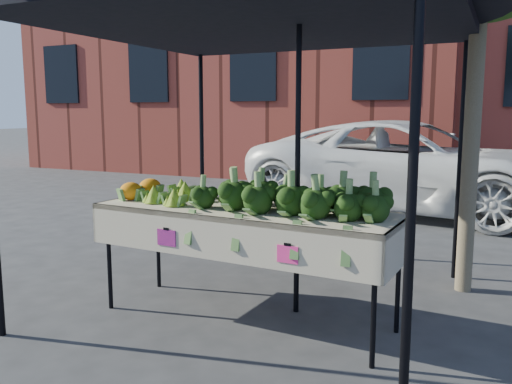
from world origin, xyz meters
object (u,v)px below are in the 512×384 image
vehicle (415,45)px  street_tree (476,57)px  table (245,265)px  canopy (262,144)px

vehicle → street_tree: vehicle is taller
table → vehicle: 5.91m
table → canopy: 1.01m
vehicle → street_tree: 4.15m
vehicle → street_tree: (1.15, -3.95, -0.59)m
vehicle → street_tree: bearing=-154.4°
canopy → vehicle: (0.41, 5.03, 1.34)m
table → street_tree: street_tree is taller
canopy → street_tree: 2.04m
table → canopy: size_ratio=0.77×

